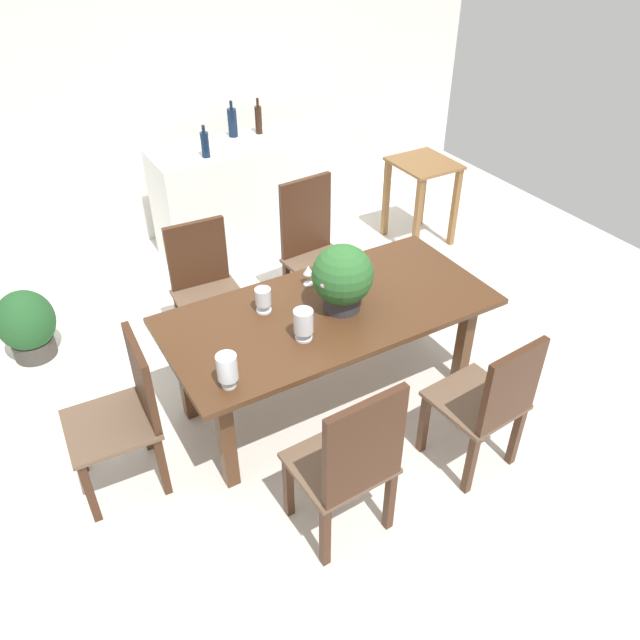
% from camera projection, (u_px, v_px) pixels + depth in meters
% --- Properties ---
extents(ground_plane, '(7.04, 7.04, 0.00)m').
position_uv_depth(ground_plane, '(315.00, 382.00, 4.32)').
color(ground_plane, silver).
extents(back_wall, '(6.40, 0.10, 2.60)m').
position_uv_depth(back_wall, '(163.00, 93.00, 5.35)').
color(back_wall, white).
rests_on(back_wall, ground).
extents(dining_table, '(2.00, 0.95, 0.73)m').
position_uv_depth(dining_table, '(329.00, 321.00, 3.82)').
color(dining_table, '#4C2D19').
rests_on(dining_table, ground).
extents(chair_head_end, '(0.49, 0.48, 0.94)m').
position_uv_depth(chair_head_end, '(127.00, 410.00, 3.36)').
color(chair_head_end, '#422616').
rests_on(chair_head_end, ground).
extents(chair_near_right, '(0.48, 0.49, 0.95)m').
position_uv_depth(chair_near_right, '(491.00, 401.00, 3.41)').
color(chair_near_right, '#422616').
rests_on(chair_near_right, ground).
extents(chair_near_left, '(0.49, 0.45, 1.04)m').
position_uv_depth(chair_near_left, '(352.00, 461.00, 3.01)').
color(chair_near_left, '#422616').
rests_on(chair_near_left, ground).
extents(chair_far_right, '(0.50, 0.51, 1.07)m').
position_uv_depth(chair_far_right, '(314.00, 244.00, 4.70)').
color(chair_far_right, '#422616').
rests_on(chair_far_right, ground).
extents(chair_far_left, '(0.48, 0.47, 0.96)m').
position_uv_depth(chair_far_left, '(205.00, 283.00, 4.35)').
color(chair_far_left, '#422616').
rests_on(chair_far_left, ground).
extents(flower_centerpiece, '(0.36, 0.36, 0.42)m').
position_uv_depth(flower_centerpiece, '(343.00, 277.00, 3.63)').
color(flower_centerpiece, '#333338').
rests_on(flower_centerpiece, dining_table).
extents(crystal_vase_left, '(0.11, 0.11, 0.20)m').
position_uv_depth(crystal_vase_left, '(227.00, 368.00, 3.13)').
color(crystal_vase_left, silver).
rests_on(crystal_vase_left, dining_table).
extents(crystal_vase_center_near, '(0.10, 0.10, 0.15)m').
position_uv_depth(crystal_vase_center_near, '(263.00, 298.00, 3.68)').
color(crystal_vase_center_near, silver).
rests_on(crystal_vase_center_near, dining_table).
extents(crystal_vase_right, '(0.11, 0.11, 0.19)m').
position_uv_depth(crystal_vase_right, '(303.00, 322.00, 3.46)').
color(crystal_vase_right, silver).
rests_on(crystal_vase_right, dining_table).
extents(wine_glass, '(0.06, 0.06, 0.14)m').
position_uv_depth(wine_glass, '(308.00, 271.00, 3.92)').
color(wine_glass, silver).
rests_on(wine_glass, dining_table).
extents(kitchen_counter, '(1.82, 0.58, 0.99)m').
position_uv_depth(kitchen_counter, '(258.00, 193.00, 5.62)').
color(kitchen_counter, white).
rests_on(kitchen_counter, ground).
extents(wine_bottle_dark, '(0.08, 0.08, 0.30)m').
position_uv_depth(wine_bottle_dark, '(232.00, 122.00, 5.32)').
color(wine_bottle_dark, '#0F1E38').
rests_on(wine_bottle_dark, kitchen_counter).
extents(wine_bottle_amber, '(0.06, 0.06, 0.30)m').
position_uv_depth(wine_bottle_amber, '(258.00, 119.00, 5.38)').
color(wine_bottle_amber, black).
rests_on(wine_bottle_amber, kitchen_counter).
extents(wine_bottle_green, '(0.07, 0.07, 0.26)m').
position_uv_depth(wine_bottle_green, '(205.00, 144.00, 4.96)').
color(wine_bottle_green, '#0F1E38').
rests_on(wine_bottle_green, kitchen_counter).
extents(side_table, '(0.50, 0.55, 0.77)m').
position_uv_depth(side_table, '(422.00, 184.00, 5.62)').
color(side_table, brown).
rests_on(side_table, ground).
extents(potted_plant_floor, '(0.40, 0.40, 0.53)m').
position_uv_depth(potted_plant_floor, '(27.00, 324.00, 4.40)').
color(potted_plant_floor, '#423D38').
rests_on(potted_plant_floor, ground).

